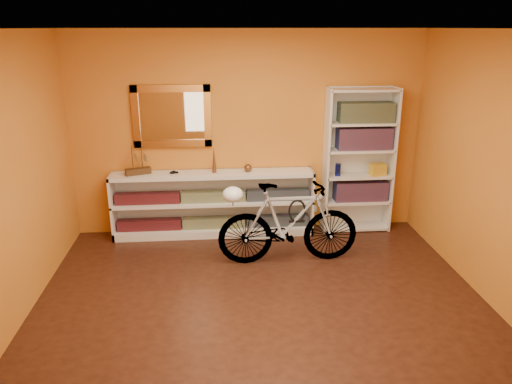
{
  "coord_description": "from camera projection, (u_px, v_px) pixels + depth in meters",
  "views": [
    {
      "loc": [
        -0.42,
        -4.2,
        2.62
      ],
      "look_at": [
        0.0,
        0.7,
        0.95
      ],
      "focal_mm": 34.36,
      "sensor_mm": 36.0,
      "label": 1
    }
  ],
  "objects": [
    {
      "name": "model_ship",
      "position": [
        137.0,
        160.0,
        6.11
      ],
      "size": [
        0.34,
        0.22,
        0.37
      ],
      "primitive_type": null,
      "rotation": [
        0.0,
        0.0,
        0.36
      ],
      "color": "#38210F",
      "rests_on": "console_unit"
    },
    {
      "name": "bookcase",
      "position": [
        359.0,
        161.0,
        6.39
      ],
      "size": [
        0.9,
        0.3,
        1.9
      ],
      "primitive_type": null,
      "color": "silver",
      "rests_on": "floor"
    },
    {
      "name": "bronze_ornament",
      "position": [
        214.0,
        160.0,
        6.19
      ],
      "size": [
        0.06,
        0.06,
        0.34
      ],
      "primitive_type": "cone",
      "color": "brown",
      "rests_on": "console_unit"
    },
    {
      "name": "wall_socket",
      "position": [
        313.0,
        209.0,
        6.71
      ],
      "size": [
        0.09,
        0.02,
        0.09
      ],
      "primitive_type": "cube",
      "color": "silver",
      "rests_on": "back_wall"
    },
    {
      "name": "red_tin",
      "position": [
        346.0,
        114.0,
        6.2
      ],
      "size": [
        0.17,
        0.17,
        0.19
      ],
      "primitive_type": "cube",
      "rotation": [
        0.0,
        0.0,
        -0.13
      ],
      "color": "maroon",
      "rests_on": "bookcase"
    },
    {
      "name": "book_row_b",
      "position": [
        364.0,
        138.0,
        6.29
      ],
      "size": [
        0.7,
        0.22,
        0.28
      ],
      "primitive_type": "cube",
      "color": "maroon",
      "rests_on": "bookcase"
    },
    {
      "name": "left_wall",
      "position": [
        4.0,
        187.0,
        4.24
      ],
      "size": [
        0.01,
        4.0,
        2.6
      ],
      "primitive_type": "cube",
      "color": "#C46C1D",
      "rests_on": "ground"
    },
    {
      "name": "u_lock",
      "position": [
        297.0,
        211.0,
        5.56
      ],
      "size": [
        0.2,
        0.02,
        0.2
      ],
      "primitive_type": "torus",
      "rotation": [
        1.57,
        0.0,
        0.0
      ],
      "color": "black",
      "rests_on": "bicycle"
    },
    {
      "name": "travel_mug",
      "position": [
        338.0,
        170.0,
        6.38
      ],
      "size": [
        0.07,
        0.07,
        0.16
      ],
      "primitive_type": "cylinder",
      "color": "navy",
      "rests_on": "bookcase"
    },
    {
      "name": "console_unit",
      "position": [
        214.0,
        204.0,
        6.38
      ],
      "size": [
        2.6,
        0.35,
        0.85
      ],
      "primitive_type": null,
      "color": "silver",
      "rests_on": "floor"
    },
    {
      "name": "right_wall",
      "position": [
        501.0,
        174.0,
        4.6
      ],
      "size": [
        0.01,
        4.0,
        2.6
      ],
      "primitive_type": "cube",
      "color": "#C46C1D",
      "rests_on": "ground"
    },
    {
      "name": "book_row_c",
      "position": [
        366.0,
        112.0,
        6.19
      ],
      "size": [
        0.7,
        0.22,
        0.25
      ],
      "primitive_type": "cube",
      "color": "#16444F",
      "rests_on": "bookcase"
    },
    {
      "name": "bicycle",
      "position": [
        288.0,
        223.0,
        5.59
      ],
      "size": [
        0.46,
        1.66,
        0.97
      ],
      "primitive_type": "imported",
      "rotation": [
        0.0,
        0.0,
        1.59
      ],
      "color": "silver",
      "rests_on": "floor"
    },
    {
      "name": "back_wall",
      "position": [
        247.0,
        134.0,
        6.31
      ],
      "size": [
        4.5,
        0.01,
        2.6
      ],
      "primitive_type": "cube",
      "color": "#C46C1D",
      "rests_on": "ground"
    },
    {
      "name": "book_row_a",
      "position": [
        360.0,
        190.0,
        6.52
      ],
      "size": [
        0.7,
        0.22,
        0.26
      ],
      "primitive_type": "cube",
      "color": "maroon",
      "rests_on": "bookcase"
    },
    {
      "name": "gilt_mirror",
      "position": [
        172.0,
        116.0,
        6.12
      ],
      "size": [
        0.98,
        0.06,
        0.78
      ],
      "primitive_type": "cube",
      "color": "#99571B",
      "rests_on": "back_wall"
    },
    {
      "name": "cd_row_upper",
      "position": [
        213.0,
        196.0,
        6.32
      ],
      "size": [
        2.5,
        0.13,
        0.14
      ],
      "primitive_type": "cube",
      "color": "navy",
      "rests_on": "console_unit"
    },
    {
      "name": "cd_row_lower",
      "position": [
        214.0,
        222.0,
        6.44
      ],
      "size": [
        2.5,
        0.13,
        0.14
      ],
      "primitive_type": "cube",
      "color": "black",
      "rests_on": "console_unit"
    },
    {
      "name": "ceiling",
      "position": [
        263.0,
        28.0,
        4.0
      ],
      "size": [
        4.5,
        4.0,
        0.01
      ],
      "primitive_type": "cube",
      "color": "silver",
      "rests_on": "ground"
    },
    {
      "name": "decorative_orb",
      "position": [
        248.0,
        168.0,
        6.26
      ],
      "size": [
        0.1,
        0.1,
        0.1
      ],
      "primitive_type": "sphere",
      "color": "brown",
      "rests_on": "console_unit"
    },
    {
      "name": "yellow_bag",
      "position": [
        378.0,
        169.0,
        6.4
      ],
      "size": [
        0.22,
        0.17,
        0.15
      ],
      "primitive_type": "cube",
      "rotation": [
        0.0,
        0.0,
        0.22
      ],
      "color": "gold",
      "rests_on": "bookcase"
    },
    {
      "name": "helmet",
      "position": [
        233.0,
        194.0,
        5.41
      ],
      "size": [
        0.23,
        0.22,
        0.17
      ],
      "primitive_type": "ellipsoid",
      "color": "white",
      "rests_on": "bicycle"
    },
    {
      "name": "toy_car",
      "position": [
        174.0,
        173.0,
        6.2
      ],
      "size": [
        0.0,
        0.0,
        0.0
      ],
      "primitive_type": "imported",
      "rotation": [
        0.0,
        0.0,
        1.87
      ],
      "color": "black",
      "rests_on": "console_unit"
    },
    {
      "name": "floor",
      "position": [
        262.0,
        306.0,
        4.84
      ],
      "size": [
        4.5,
        4.0,
        0.01
      ],
      "primitive_type": "cube",
      "color": "black",
      "rests_on": "ground"
    }
  ]
}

